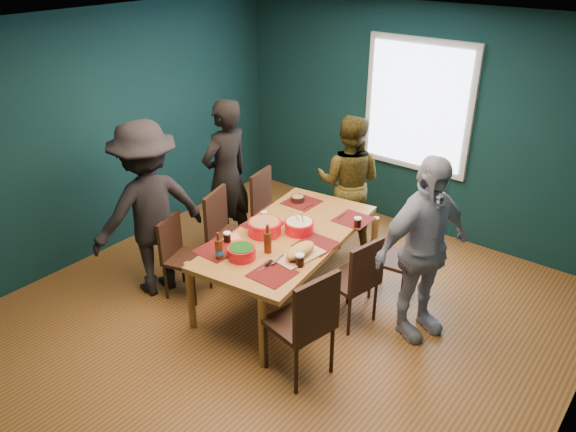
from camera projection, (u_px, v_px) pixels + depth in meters
name	position (u px, v px, depth m)	size (l,w,h in m)	color
room	(306.00, 178.00, 5.09)	(5.01, 5.01, 2.71)	olive
dining_table	(289.00, 241.00, 5.45)	(1.25, 2.11, 0.76)	#A87632
chair_left_far	(269.00, 204.00, 6.52)	(0.48, 0.48, 0.93)	#321A10
chair_left_mid	(225.00, 228.00, 5.94)	(0.54, 0.54, 0.97)	#321A10
chair_left_near	(179.00, 251.00, 5.66)	(0.48, 0.48, 0.85)	#321A10
chair_right_far	(402.00, 254.00, 5.56)	(0.45, 0.45, 0.88)	#321A10
chair_right_mid	(357.00, 276.00, 5.17)	(0.49, 0.49, 0.91)	#321A10
chair_right_near	(307.00, 319.00, 4.50)	(0.55, 0.55, 1.02)	#321A10
person_far_left	(226.00, 177.00, 6.31)	(0.66, 0.43, 1.80)	black
person_back	(349.00, 182.00, 6.45)	(0.77, 0.60, 1.59)	black
person_right	(423.00, 250.00, 4.92)	(1.02, 0.43, 1.75)	white
person_near_left	(149.00, 210.00, 5.55)	(1.17, 0.68, 1.82)	black
bowl_salad	(265.00, 227.00, 5.40)	(0.32, 0.32, 0.14)	red
bowl_dumpling	(299.00, 226.00, 5.43)	(0.29, 0.29, 0.27)	red
bowl_herbs	(242.00, 252.00, 5.00)	(0.25, 0.25, 0.11)	red
cutting_board	(300.00, 252.00, 5.01)	(0.29, 0.57, 0.12)	tan
small_bowl	(298.00, 199.00, 6.06)	(0.15, 0.15, 0.06)	black
beer_bottle_a	(219.00, 249.00, 4.97)	(0.07, 0.07, 0.26)	#4C1E0D
beer_bottle_b	(268.00, 242.00, 5.07)	(0.07, 0.07, 0.28)	#4C1E0D
cola_glass_a	(227.00, 237.00, 5.26)	(0.07, 0.07, 0.10)	black
cola_glass_b	(300.00, 260.00, 4.88)	(0.08, 0.08, 0.11)	black
cola_glass_c	(358.00, 222.00, 5.52)	(0.07, 0.07, 0.10)	black
cola_glass_d	(264.00, 216.00, 5.66)	(0.07, 0.07, 0.09)	black
napkin_a	(320.00, 242.00, 5.28)	(0.12, 0.12, 0.00)	#FF736B
napkin_b	(232.00, 237.00, 5.36)	(0.13, 0.13, 0.00)	#FF736B
napkin_c	(275.00, 277.00, 4.74)	(0.16, 0.16, 0.00)	#FF736B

